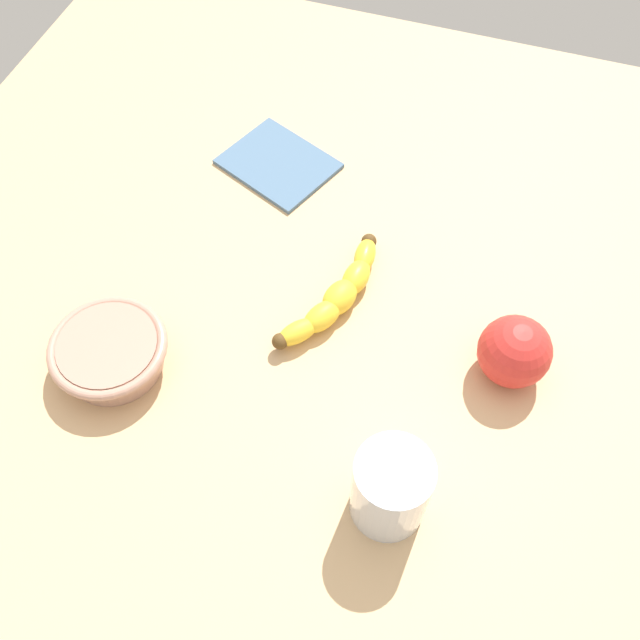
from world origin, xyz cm
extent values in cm
cube|color=tan|center=(0.00, 0.00, 1.50)|extent=(120.00, 120.00, 3.00)
ellipsoid|color=yellow|center=(3.08, 2.17, 4.72)|extent=(5.22, 5.58, 2.48)
ellipsoid|color=yellow|center=(1.13, -0.69, 4.72)|extent=(5.09, 5.98, 2.96)
ellipsoid|color=yellow|center=(-0.23, -3.86, 4.72)|extent=(4.87, 6.00, 3.44)
ellipsoid|color=yellow|center=(-0.97, -7.24, 4.72)|extent=(3.56, 5.51, 2.96)
ellipsoid|color=yellow|center=(-1.06, -10.70, 4.72)|extent=(2.84, 5.36, 2.48)
sphere|color=#513819|center=(4.57, 3.97, 4.72)|extent=(1.89, 1.89, 1.89)
sphere|color=#513819|center=(-0.89, -13.03, 4.72)|extent=(1.89, 1.89, 1.89)
cylinder|color=silver|center=(-11.82, 17.79, 8.00)|extent=(7.53, 7.53, 9.99)
cylinder|color=#DD9DA0|center=(-11.82, 17.79, 7.78)|extent=(7.03, 7.03, 9.07)
cylinder|color=tan|center=(21.68, 11.62, 5.14)|extent=(10.96, 10.96, 4.28)
torus|color=tan|center=(21.68, 11.62, 6.68)|extent=(13.11, 13.11, 1.20)
sphere|color=red|center=(-20.45, -1.54, 7.01)|extent=(8.03, 8.03, 8.03)
cube|color=slate|center=(14.86, -23.28, 3.30)|extent=(17.31, 15.81, 0.60)
camera|label=1|loc=(-12.72, 41.80, 73.56)|focal=40.08mm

